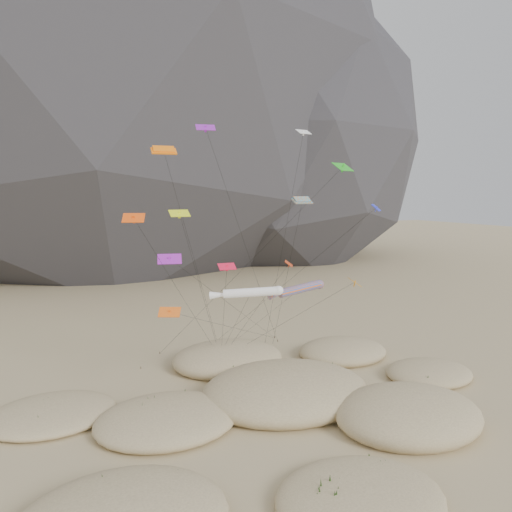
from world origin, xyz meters
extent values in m
plane|color=#CCB789|center=(0.00, 0.00, 0.00)|extent=(500.00, 500.00, 0.00)
ellipsoid|color=black|center=(8.00, 115.00, 60.00)|extent=(191.54, 147.29, 156.00)
ellipsoid|color=black|center=(56.00, 110.00, 38.00)|extent=(130.55, 126.41, 100.00)
ellipsoid|color=#CCB789|center=(-2.41, -11.98, 0.46)|extent=(12.11, 10.29, 2.05)
ellipsoid|color=#CCB789|center=(8.87, -4.22, 0.92)|extent=(14.03, 11.92, 4.11)
ellipsoid|color=#CCB789|center=(-11.16, 4.98, 0.61)|extent=(13.16, 11.19, 2.70)
ellipsoid|color=#CCB789|center=(1.41, 5.40, 0.97)|extent=(17.61, 14.97, 4.29)
ellipsoid|color=#CCB789|center=(19.26, 3.71, 0.50)|extent=(10.25, 8.71, 2.23)
ellipsoid|color=#CCB789|center=(-0.07, 17.40, 0.83)|extent=(13.76, 11.70, 3.67)
ellipsoid|color=#CCB789|center=(14.62, 14.11, 0.65)|extent=(11.69, 9.94, 2.90)
ellipsoid|color=#CCB789|center=(-20.55, 11.12, 0.44)|extent=(11.84, 10.06, 1.97)
ellipsoid|color=black|center=(-17.55, -5.39, 0.90)|extent=(2.35, 2.01, 0.71)
ellipsoid|color=black|center=(-14.18, -5.24, 0.80)|extent=(2.29, 1.96, 0.69)
ellipsoid|color=black|center=(-4.25, -11.07, 0.60)|extent=(2.74, 2.35, 0.82)
ellipsoid|color=black|center=(0.28, -9.47, 0.50)|extent=(2.42, 2.07, 0.73)
ellipsoid|color=black|center=(9.32, -4.29, 1.00)|extent=(3.01, 2.58, 0.90)
ellipsoid|color=black|center=(8.71, -7.26, 0.80)|extent=(2.39, 2.05, 0.72)
ellipsoid|color=black|center=(-13.02, 6.74, 0.80)|extent=(2.52, 2.15, 0.75)
ellipsoid|color=black|center=(-9.30, 7.88, 0.70)|extent=(1.98, 1.70, 0.60)
ellipsoid|color=black|center=(3.27, 4.30, 1.10)|extent=(3.58, 3.06, 1.07)
ellipsoid|color=black|center=(7.42, 6.59, 1.00)|extent=(2.93, 2.50, 0.88)
ellipsoid|color=black|center=(-0.02, 2.77, 0.90)|extent=(2.69, 2.30, 0.81)
ellipsoid|color=black|center=(17.50, 1.31, 0.60)|extent=(2.20, 1.89, 0.66)
ellipsoid|color=black|center=(-1.61, 15.73, 1.00)|extent=(3.37, 2.89, 1.01)
ellipsoid|color=black|center=(-1.29, 12.89, 0.90)|extent=(2.42, 2.07, 0.73)
ellipsoid|color=black|center=(14.21, 13.47, 0.70)|extent=(2.65, 2.27, 0.79)
ellipsoid|color=black|center=(12.51, 13.19, 0.60)|extent=(2.31, 1.98, 0.69)
ellipsoid|color=black|center=(-20.51, 12.00, 0.50)|extent=(2.19, 1.87, 0.66)
ellipsoid|color=black|center=(-21.02, 9.42, 0.40)|extent=(2.04, 1.74, 0.61)
cylinder|color=#3F2D1E|center=(-0.10, 19.70, 0.15)|extent=(0.08, 0.08, 0.30)
cylinder|color=#3F2D1E|center=(-0.18, 24.46, 0.15)|extent=(0.08, 0.08, 0.30)
cylinder|color=#3F2D1E|center=(3.09, 21.74, 0.15)|extent=(0.08, 0.08, 0.30)
cylinder|color=#3F2D1E|center=(9.97, 23.27, 0.15)|extent=(0.08, 0.08, 0.30)
cylinder|color=#3F2D1E|center=(8.06, 23.43, 0.15)|extent=(0.08, 0.08, 0.30)
cylinder|color=#3F2D1E|center=(-6.54, 25.21, 0.15)|extent=(0.08, 0.08, 0.30)
cylinder|color=#3F2D1E|center=(10.42, 25.00, 0.15)|extent=(0.08, 0.08, 0.30)
cylinder|color=#3F2D1E|center=(-10.04, 20.69, 0.15)|extent=(0.08, 0.08, 0.30)
cylinder|color=orange|center=(4.16, 7.39, 10.99)|extent=(5.26, 1.36, 1.47)
sphere|color=orange|center=(6.72, 7.60, 11.20)|extent=(0.99, 0.99, 0.99)
cone|color=orange|center=(1.35, 7.16, 10.74)|extent=(2.19, 1.02, 1.06)
cylinder|color=black|center=(4.60, 17.02, 5.50)|extent=(0.89, 19.27, 11.01)
cylinder|color=white|center=(-1.61, 7.31, 11.11)|extent=(5.38, 3.42, 1.28)
sphere|color=white|center=(0.85, 6.00, 11.33)|extent=(0.94, 0.94, 0.94)
cone|color=white|center=(-4.32, 8.74, 10.83)|extent=(2.39, 1.78, 0.96)
cylinder|color=black|center=(-0.81, 13.94, 5.56)|extent=(1.62, 13.29, 11.13)
cube|color=orange|center=(-8.30, 14.42, 25.37)|extent=(2.71, 1.31, 0.77)
cube|color=orange|center=(-8.30, 14.42, 25.57)|extent=(2.30, 1.04, 0.75)
cylinder|color=black|center=(-3.46, 19.25, 12.69)|extent=(9.71, 9.70, 25.38)
cube|color=orange|center=(8.10, 13.76, 20.07)|extent=(2.51, 1.14, 0.68)
cube|color=orange|center=(8.10, 13.76, 20.29)|extent=(2.13, 0.91, 0.67)
cylinder|color=black|center=(8.49, 18.20, 10.03)|extent=(0.80, 8.90, 20.08)
cube|color=white|center=(8.79, 14.81, 28.22)|extent=(1.89, 1.23, 0.59)
cube|color=white|center=(8.79, 14.81, 28.07)|extent=(0.23, 0.18, 0.62)
cylinder|color=black|center=(8.43, 19.12, 14.14)|extent=(0.75, 8.64, 28.18)
cube|color=red|center=(2.33, 6.63, 13.89)|extent=(1.47, 1.71, 0.60)
cube|color=red|center=(2.33, 6.63, 13.74)|extent=(0.26, 0.25, 0.52)
cylinder|color=black|center=(1.11, 13.16, 6.97)|extent=(2.45, 13.09, 13.85)
cube|color=#1924D8|center=(12.43, 5.56, 19.47)|extent=(1.91, 1.87, 0.76)
cube|color=#1924D8|center=(12.43, 5.56, 19.32)|extent=(0.33, 0.33, 0.60)
cylinder|color=black|center=(6.12, 15.01, 9.76)|extent=(12.64, 18.92, 19.44)
cube|color=#DCEB18|center=(-7.96, 10.44, 19.05)|extent=(2.01, 1.11, 0.67)
cube|color=#DCEB18|center=(-7.96, 10.44, 18.90)|extent=(0.24, 0.17, 0.69)
cylinder|color=black|center=(-4.03, 15.07, 9.55)|extent=(7.89, 9.29, 19.02)
cube|color=orange|center=(10.67, 6.66, 11.29)|extent=(1.77, 2.31, 0.75)
cube|color=orange|center=(10.67, 6.66, 11.14)|extent=(0.29, 0.31, 0.71)
cylinder|color=black|center=(5.28, 13.18, 5.67)|extent=(10.80, 13.06, 11.26)
cube|color=red|center=(-4.30, 7.10, 13.95)|extent=(1.77, 1.08, 0.57)
cube|color=red|center=(-4.30, 7.10, 13.80)|extent=(0.21, 0.16, 0.59)
cylinder|color=black|center=(-2.20, 13.40, 7.00)|extent=(4.22, 12.62, 13.91)
cube|color=purple|center=(-3.55, 14.77, 28.06)|extent=(2.28, 1.54, 0.75)
cube|color=purple|center=(-3.55, 14.77, 27.91)|extent=(0.29, 0.26, 0.72)
cylinder|color=black|center=(3.21, 19.02, 14.06)|extent=(13.55, 8.53, 28.03)
cube|color=purple|center=(-8.39, 12.85, 14.23)|extent=(2.71, 1.86, 0.94)
cube|color=purple|center=(-8.39, 12.85, 14.08)|extent=(0.36, 0.34, 0.84)
cylinder|color=black|center=(1.02, 18.92, 7.14)|extent=(18.84, 12.18, 14.20)
cube|color=green|center=(13.41, 13.23, 24.14)|extent=(3.17, 2.41, 1.03)
cube|color=green|center=(13.41, 13.23, 23.99)|extent=(0.42, 0.39, 0.97)
cylinder|color=black|center=(3.44, 19.22, 12.09)|extent=(19.98, 12.00, 24.11)
cube|color=#FF500D|center=(-12.79, 8.94, 18.78)|extent=(2.24, 1.69, 0.84)
cube|color=#FF500D|center=(-12.79, 8.94, 18.63)|extent=(0.33, 0.35, 0.68)
cylinder|color=black|center=(-6.44, 14.32, 9.41)|extent=(12.71, 10.79, 18.75)
cube|color=orange|center=(-9.58, 9.03, 9.54)|extent=(2.38, 1.93, 0.80)
cube|color=orange|center=(-9.58, 9.03, 9.39)|extent=(0.33, 0.32, 0.72)
cylinder|color=black|center=(0.42, 17.01, 4.80)|extent=(20.02, 15.99, 9.51)
camera|label=1|loc=(-22.41, -37.35, 21.18)|focal=35.00mm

